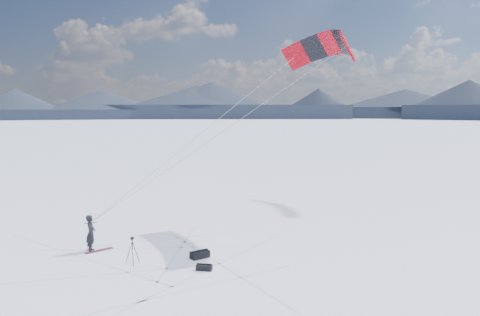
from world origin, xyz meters
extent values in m
plane|color=white|center=(0.00, 0.00, 0.00)|extent=(1800.00, 1800.00, 0.00)
cube|color=black|center=(160.00, 277.13, 3.14)|extent=(152.40, 113.97, 6.29)
cone|color=black|center=(160.00, 277.13, 6.29)|extent=(87.43, 87.43, 8.00)
cube|color=black|center=(55.57, 315.14, 3.14)|extent=(155.54, 70.36, 6.29)
cone|color=black|center=(55.57, 315.14, 6.29)|extent=(74.14, 74.14, 8.00)
cube|color=black|center=(-55.57, 315.14, 3.14)|extent=(155.54, 70.36, 6.29)
cone|color=black|center=(-55.57, 315.14, 6.29)|extent=(74.14, 74.14, 8.00)
cube|color=silver|center=(-3.30, -1.70, 0.00)|extent=(3.52, 7.29, 0.01)
cube|color=silver|center=(-1.60, 0.60, 0.00)|extent=(6.45, 7.79, 0.01)
cube|color=silver|center=(0.10, 2.90, 0.00)|extent=(11.66, 3.07, 0.01)
cube|color=silver|center=(1.80, -2.80, 0.00)|extent=(1.27, 5.91, 0.01)
cube|color=silver|center=(3.50, -0.50, 0.00)|extent=(6.52, 4.83, 0.01)
cube|color=silver|center=(5.20, 1.80, 0.00)|extent=(8.85, 4.87, 0.01)
imported|color=black|center=(-1.41, 2.13, 0.00)|extent=(0.46, 0.66, 1.72)
cube|color=#832348|center=(-1.06, 2.10, 0.02)|extent=(1.30, 0.89, 0.04)
cylinder|color=black|center=(0.63, -0.08, 0.50)|extent=(0.31, 0.23, 1.01)
cylinder|color=black|center=(0.33, -0.10, 0.50)|extent=(0.34, 0.18, 1.01)
cylinder|color=black|center=(0.50, -0.34, 0.50)|extent=(0.05, 0.37, 1.01)
cylinder|color=black|center=(0.49, -0.17, 0.84)|extent=(0.03, 0.03, 0.33)
cube|color=black|center=(0.49, -0.17, 1.06)|extent=(0.09, 0.09, 0.05)
cube|color=black|center=(0.49, -0.17, 1.14)|extent=(0.15, 0.14, 0.09)
cylinder|color=black|center=(0.49, -0.09, 1.14)|extent=(0.07, 0.09, 0.07)
cube|color=black|center=(3.40, -0.01, 0.16)|extent=(0.94, 0.71, 0.32)
cylinder|color=black|center=(3.40, -0.01, 0.34)|extent=(0.77, 0.39, 0.08)
cube|color=black|center=(3.36, -1.60, 0.12)|extent=(0.71, 0.55, 0.24)
cylinder|color=black|center=(3.36, -1.60, 0.26)|extent=(0.59, 0.32, 0.07)
cube|color=#B00412|center=(11.22, 2.01, 9.79)|extent=(1.35, 1.40, 1.71)
cube|color=black|center=(11.49, 3.25, 10.13)|extent=(0.99, 1.51, 1.50)
cube|color=#B00412|center=(11.41, 4.58, 10.25)|extent=(1.15, 1.51, 1.26)
cube|color=black|center=(10.99, 5.85, 10.13)|extent=(1.47, 1.41, 1.50)
cube|color=#B00412|center=(10.28, 6.90, 9.79)|extent=(1.73, 1.17, 1.71)
cylinder|color=gray|center=(4.91, 2.07, 5.57)|extent=(12.64, 0.14, 8.46)
cylinder|color=gray|center=(4.44, 4.51, 5.57)|extent=(11.71, 4.79, 8.46)
cylinder|color=black|center=(-1.41, 2.13, 1.35)|extent=(0.55, 0.13, 0.03)
camera|label=1|loc=(0.66, -20.14, 6.63)|focal=35.00mm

